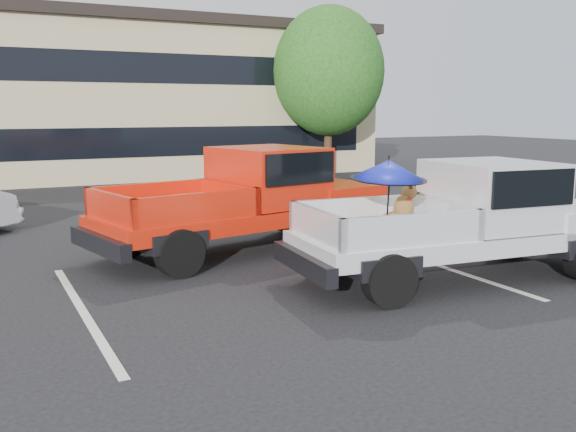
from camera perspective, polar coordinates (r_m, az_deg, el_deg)
name	(u,v)px	position (r m, az deg, el deg)	size (l,w,h in m)	color
ground	(350,322)	(8.39, 5.56, -9.37)	(90.00, 90.00, 0.00)	black
stripe_left	(83,311)	(9.19, -17.76, -8.08)	(0.12, 5.00, 0.01)	silver
stripe_right	(434,264)	(11.66, 12.82, -4.17)	(0.12, 5.00, 0.01)	silver
motel_building	(126,97)	(28.39, -14.23, 10.20)	(20.40, 8.40, 6.30)	tan
tree_right	(329,71)	(26.34, 3.63, 12.72)	(4.46, 4.46, 6.78)	#332114
tree_back	(193,74)	(32.41, -8.45, 12.39)	(4.68, 4.68, 7.11)	#332114
silver_pickup	(478,213)	(10.76, 16.53, 0.25)	(5.84, 2.50, 2.06)	black
red_pickup	(261,194)	(12.48, -2.42, 1.99)	(6.29, 3.25, 1.98)	black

